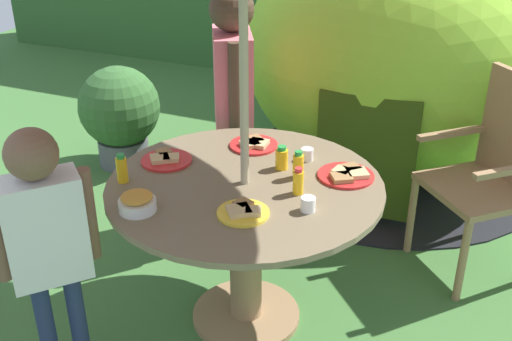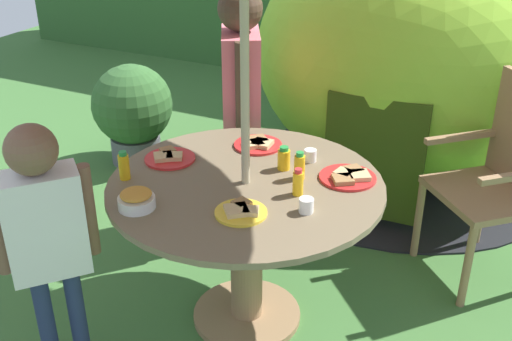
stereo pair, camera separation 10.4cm
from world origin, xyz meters
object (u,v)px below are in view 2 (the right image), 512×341
Objects in this scene: wooden_chair at (503,172)px; plate_near_left at (169,157)px; dome_tent at (410,59)px; child_in_white_shirt at (45,224)px; child_in_pink_shirt at (241,80)px; snack_bowl at (136,200)px; potted_plant at (133,110)px; plate_back_edge at (349,176)px; juice_bottle_far_right at (300,166)px; juice_bottle_near_right at (298,183)px; juice_bottle_center_back at (284,159)px; garden_table at (246,221)px; plate_center_front at (258,144)px; cup_far at (310,155)px; juice_bottle_far_left at (124,166)px; cup_near at (306,205)px; plate_mid_right at (241,211)px.

plate_near_left is (-1.37, -0.85, 0.16)m from wooden_chair.
child_in_white_shirt is at bearing -109.91° from dome_tent.
snack_bowl is at bearing -22.10° from child_in_pink_shirt.
potted_plant is 1.99m from snack_bowl.
juice_bottle_far_right is (-0.19, -0.09, 0.05)m from plate_back_edge.
juice_bottle_near_right is 0.24m from juice_bottle_center_back.
juice_bottle_near_right is at bearing 0.09° from garden_table.
plate_near_left is 1.85× the size of juice_bottle_far_right.
child_in_white_shirt reaches higher than juice_bottle_near_right.
plate_back_edge is (-0.58, -0.68, 0.16)m from wooden_chair.
plate_center_front is (0.18, 0.73, -0.02)m from snack_bowl.
wooden_chair is at bearing -6.51° from potted_plant.
juice_bottle_near_right reaches higher than snack_bowl.
juice_bottle_center_back is at bearing -121.32° from cup_far.
garden_table is 10.11× the size of juice_bottle_near_right.
snack_bowl is at bearing -43.28° from juice_bottle_far_left.
juice_bottle_far_left reaches higher than juice_bottle_near_right.
snack_bowl is 1.15× the size of juice_bottle_far_left.
dome_tent reaches higher than garden_table.
plate_center_front is 1.97× the size of juice_bottle_near_right.
cup_near is (0.80, 0.08, -0.03)m from juice_bottle_far_left.
plate_near_left is at bearing -171.57° from juice_bottle_far_right.
potted_plant is (-1.48, 1.18, -0.15)m from garden_table.
child_in_pink_shirt reaches higher than potted_plant.
plate_mid_right is (0.10, -0.24, 0.20)m from garden_table.
child_in_white_shirt is at bearing -97.89° from juice_bottle_far_left.
child_in_pink_shirt is 11.87× the size of juice_bottle_near_right.
snack_bowl is (0.13, -1.15, -0.12)m from child_in_pink_shirt.
dome_tent is 16.60× the size of juice_bottle_far_left.
wooden_chair is at bearing 36.52° from cup_far.
plate_center_front is (-0.50, 0.13, 0.00)m from plate_back_edge.
dome_tent is 1.95m from cup_near.
child_in_pink_shirt is 0.98m from plate_back_edge.
potted_plant is at bearing -161.37° from dome_tent.
wooden_chair reaches higher than plate_back_edge.
plate_mid_right is at bearing 19.58° from snack_bowl.
juice_bottle_near_right is at bearing 15.37° from juice_bottle_far_left.
snack_bowl is 0.66m from cup_near.
plate_near_left is 0.43m from plate_center_front.
juice_bottle_far_left is 2.19× the size of cup_near.
snack_bowl is 2.52× the size of cup_near.
child_in_pink_shirt is 0.74m from plate_near_left.
plate_center_front is at bearing 45.68° from plate_near_left.
juice_bottle_far_right reaches higher than plate_back_edge.
child_in_pink_shirt is 9.40× the size of snack_bowl.
dome_tent is 9.26× the size of plate_near_left.
snack_bowl is 2.62× the size of cup_far.
child_in_pink_shirt reaches higher than child_in_white_shirt.
potted_plant is at bearing 147.89° from juice_bottle_center_back.
wooden_chair is at bearing -54.78° from dome_tent.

